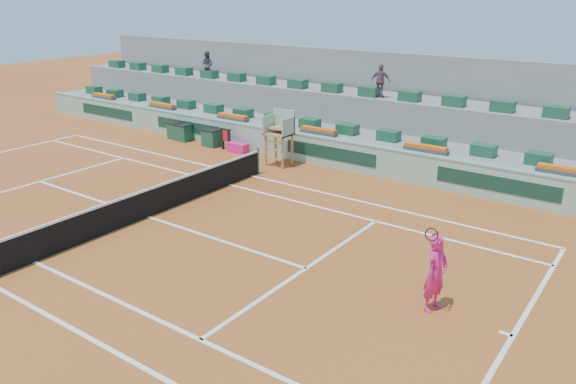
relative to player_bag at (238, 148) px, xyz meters
name	(u,v)px	position (x,y,z in m)	size (l,w,h in m)	color
ground	(148,217)	(2.78, -7.90, -0.23)	(90.00, 90.00, 0.00)	brown
seating_tier_lower	(320,137)	(2.78, 2.80, 0.37)	(36.00, 4.00, 1.20)	gray
seating_tier_upper	(338,117)	(2.78, 4.40, 1.07)	(36.00, 2.40, 2.60)	gray
stadium_back_wall	(354,94)	(2.78, 6.00, 1.97)	(36.00, 0.40, 4.40)	gray
player_bag	(238,148)	(0.00, 0.00, 0.00)	(1.03, 0.46, 0.46)	#F11F78
spectator_left	(207,65)	(-5.28, 3.72, 3.10)	(0.71, 0.55, 1.46)	#454551
spectator_mid	(381,81)	(5.34, 3.78, 3.12)	(0.88, 0.37, 1.50)	#6F4A5A
court_lines	(148,217)	(2.78, -7.90, -0.22)	(23.89, 11.09, 0.01)	white
tennis_net	(147,202)	(2.78, -7.90, 0.30)	(0.10, 11.97, 1.10)	black
advertising_hoarding	(294,146)	(2.80, 0.60, 0.40)	(36.00, 0.34, 1.26)	#94BAA3
umpire_chair	(280,130)	(2.78, -0.40, 1.31)	(1.10, 0.90, 2.40)	#A26C3D
seat_row_lower	(310,123)	(2.78, 1.90, 1.19)	(32.90, 0.60, 0.44)	#1A4F33
seat_row_upper	(332,87)	(2.78, 3.80, 2.59)	(32.90, 0.60, 0.44)	#1A4F33
flower_planters	(273,124)	(1.28, 1.10, 1.10)	(26.80, 0.36, 0.28)	#454545
drink_cooler_a	(212,138)	(-1.80, 0.15, 0.19)	(0.84, 0.73, 0.84)	#18482E
drink_cooler_b	(184,133)	(-3.68, 0.10, 0.19)	(0.75, 0.65, 0.84)	#18482E
drink_cooler_c	(176,130)	(-4.34, 0.20, 0.19)	(0.76, 0.66, 0.84)	#18482E
towel_rack	(226,137)	(-0.78, 0.04, 0.37)	(0.62, 0.10, 1.03)	black
tennis_player	(436,273)	(12.78, -7.84, 0.73)	(0.58, 0.95, 2.28)	#F11F78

